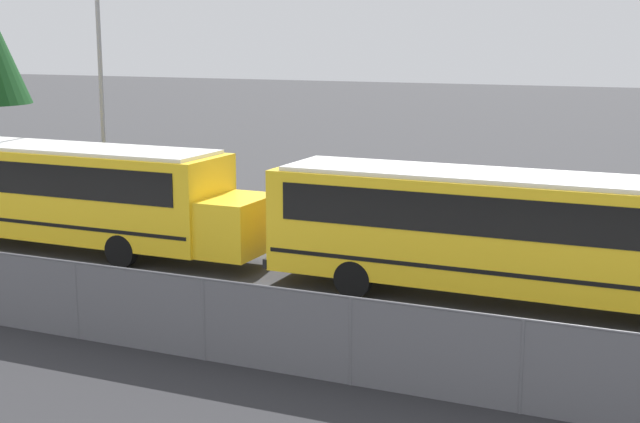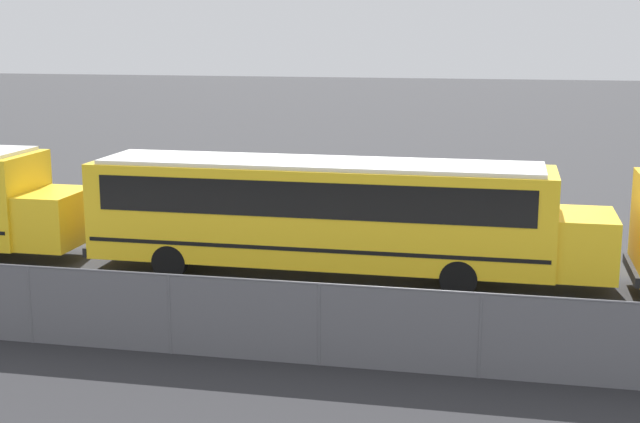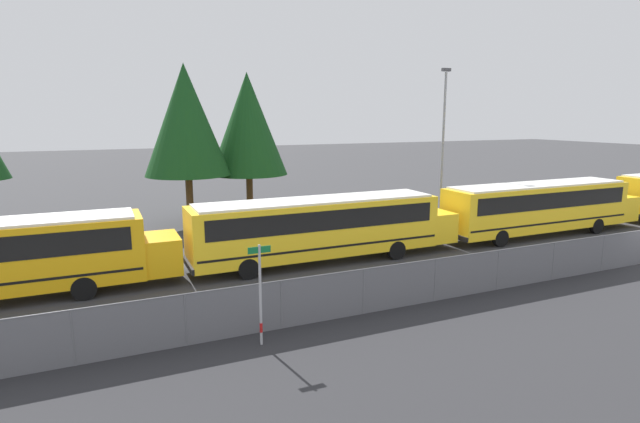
{
  "view_description": "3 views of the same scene",
  "coord_description": "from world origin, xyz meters",
  "px_view_note": "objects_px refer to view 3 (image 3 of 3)",
  "views": [
    {
      "loc": [
        17.85,
        -14.04,
        6.19
      ],
      "look_at": [
        8.32,
        7.27,
        1.56
      ],
      "focal_mm": 50.0,
      "sensor_mm": 36.0,
      "label": 1
    },
    {
      "loc": [
        18.62,
        -15.93,
        6.42
      ],
      "look_at": [
        14.05,
        5.6,
        1.86
      ],
      "focal_mm": 50.0,
      "sensor_mm": 36.0,
      "label": 2
    },
    {
      "loc": [
        -23.35,
        -14.53,
        6.84
      ],
      "look_at": [
        -13.61,
        7.33,
        2.27
      ],
      "focal_mm": 28.0,
      "sensor_mm": 36.0,
      "label": 3
    }
  ],
  "objects_px": {
    "school_bus_3": "(541,205)",
    "school_bus_2": "(323,225)",
    "light_pole": "(443,140)",
    "tree_2": "(186,120)",
    "street_sign": "(260,293)",
    "tree_1": "(248,124)"
  },
  "relations": [
    {
      "from": "school_bus_2",
      "to": "school_bus_3",
      "type": "xyz_separation_m",
      "value": [
        13.81,
        -0.22,
        0.0
      ]
    },
    {
      "from": "school_bus_2",
      "to": "tree_1",
      "type": "distance_m",
      "value": 12.22
    },
    {
      "from": "light_pole",
      "to": "tree_2",
      "type": "bearing_deg",
      "value": 163.64
    },
    {
      "from": "light_pole",
      "to": "tree_2",
      "type": "distance_m",
      "value": 16.42
    },
    {
      "from": "school_bus_2",
      "to": "street_sign",
      "type": "xyz_separation_m",
      "value": [
        -5.37,
        -7.32,
        -0.15
      ]
    },
    {
      "from": "school_bus_3",
      "to": "school_bus_2",
      "type": "bearing_deg",
      "value": 179.09
    },
    {
      "from": "school_bus_2",
      "to": "school_bus_3",
      "type": "relative_size",
      "value": 1.0
    },
    {
      "from": "school_bus_2",
      "to": "tree_2",
      "type": "distance_m",
      "value": 12.3
    },
    {
      "from": "school_bus_3",
      "to": "tree_2",
      "type": "relative_size",
      "value": 1.35
    },
    {
      "from": "tree_1",
      "to": "school_bus_2",
      "type": "bearing_deg",
      "value": -88.48
    },
    {
      "from": "street_sign",
      "to": "tree_1",
      "type": "xyz_separation_m",
      "value": [
        5.07,
        18.67,
        4.68
      ]
    },
    {
      "from": "school_bus_2",
      "to": "school_bus_3",
      "type": "distance_m",
      "value": 13.81
    },
    {
      "from": "light_pole",
      "to": "school_bus_3",
      "type": "bearing_deg",
      "value": -67.18
    },
    {
      "from": "school_bus_2",
      "to": "tree_2",
      "type": "relative_size",
      "value": 1.35
    },
    {
      "from": "street_sign",
      "to": "tree_1",
      "type": "relative_size",
      "value": 0.32
    },
    {
      "from": "tree_2",
      "to": "street_sign",
      "type": "bearing_deg",
      "value": -93.0
    },
    {
      "from": "school_bus_2",
      "to": "tree_2",
      "type": "bearing_deg",
      "value": 113.07
    },
    {
      "from": "street_sign",
      "to": "tree_1",
      "type": "distance_m",
      "value": 19.9
    },
    {
      "from": "tree_1",
      "to": "tree_2",
      "type": "relative_size",
      "value": 0.97
    },
    {
      "from": "street_sign",
      "to": "tree_2",
      "type": "xyz_separation_m",
      "value": [
        0.93,
        17.74,
        4.96
      ]
    },
    {
      "from": "school_bus_3",
      "to": "tree_1",
      "type": "relative_size",
      "value": 1.39
    },
    {
      "from": "street_sign",
      "to": "light_pole",
      "type": "xyz_separation_m",
      "value": [
        16.64,
        13.13,
        3.68
      ]
    }
  ]
}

